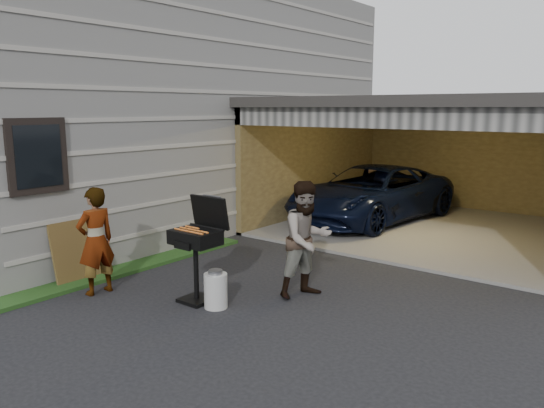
{
  "coord_description": "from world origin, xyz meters",
  "views": [
    {
      "loc": [
        4.93,
        -4.74,
        2.69
      ],
      "look_at": [
        -0.29,
        1.92,
        1.15
      ],
      "focal_mm": 35.0,
      "sensor_mm": 36.0,
      "label": 1
    }
  ],
  "objects": [
    {
      "name": "bbq_grill",
      "position": [
        -0.28,
        0.24,
        0.87
      ],
      "size": [
        0.66,
        0.58,
        1.47
      ],
      "color": "black",
      "rests_on": "ground"
    },
    {
      "name": "propane_tank",
      "position": [
        0.09,
        0.2,
        0.24
      ],
      "size": [
        0.36,
        0.36,
        0.48
      ],
      "primitive_type": "cylinder",
      "rotation": [
        0.0,
        0.0,
        -0.13
      ],
      "color": "silver",
      "rests_on": "ground"
    },
    {
      "name": "ground",
      "position": [
        0.0,
        0.0,
        0.0
      ],
      "size": [
        80.0,
        80.0,
        0.0
      ],
      "primitive_type": "plane",
      "color": "black",
      "rests_on": "ground"
    },
    {
      "name": "garage",
      "position": [
        0.76,
        6.79,
        1.87
      ],
      "size": [
        6.8,
        6.3,
        2.9
      ],
      "color": "#605E59",
      "rests_on": "ground"
    },
    {
      "name": "minivan",
      "position": [
        -0.81,
        6.39,
        0.65
      ],
      "size": [
        2.62,
        4.85,
        1.29
      ],
      "primitive_type": "imported",
      "rotation": [
        0.0,
        0.0,
        -0.11
      ],
      "color": "black",
      "rests_on": "ground"
    },
    {
      "name": "house",
      "position": [
        -6.0,
        4.0,
        2.75
      ],
      "size": [
        7.0,
        11.0,
        5.5
      ],
      "primitive_type": "cube",
      "color": "#474744",
      "rests_on": "ground"
    },
    {
      "name": "plywood_panel",
      "position": [
        -2.4,
        -0.29,
        0.49
      ],
      "size": [
        0.25,
        0.89,
        0.98
      ],
      "primitive_type": "cube",
      "rotation": [
        0.0,
        -0.21,
        0.0
      ],
      "color": "#4F3B1B",
      "rests_on": "ground"
    },
    {
      "name": "groundcover_strip",
      "position": [
        -2.25,
        -1.0,
        0.03
      ],
      "size": [
        0.5,
        8.0,
        0.06
      ],
      "primitive_type": "cube",
      "color": "#193814",
      "rests_on": "ground"
    },
    {
      "name": "woman",
      "position": [
        -1.67,
        -0.45,
        0.79
      ],
      "size": [
        0.41,
        0.6,
        1.58
      ],
      "primitive_type": "imported",
      "rotation": [
        0.0,
        0.0,
        -1.63
      ],
      "color": "#98A3C0",
      "rests_on": "ground"
    },
    {
      "name": "man",
      "position": [
        0.8,
        1.34,
        0.84
      ],
      "size": [
        0.88,
        0.99,
        1.68
      ],
      "primitive_type": "imported",
      "rotation": [
        0.0,
        0.0,
        1.21
      ],
      "color": "#513320",
      "rests_on": "ground"
    }
  ]
}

